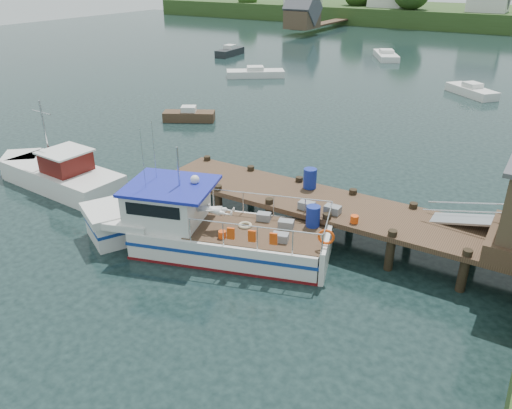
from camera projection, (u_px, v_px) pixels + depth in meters
The scene contains 9 objects.
ground_plane at pixel (294, 224), 21.23m from camera, with size 160.00×160.00×0.00m, color black.
dock at pixel (464, 213), 17.19m from camera, with size 16.60×3.00×4.78m.
lobster_boat at pixel (199, 228), 19.05m from camera, with size 10.01×5.38×4.88m.
work_boat at pixel (58, 173), 24.62m from camera, with size 8.08×2.87×4.24m.
moored_rowboat at pixel (189, 115), 35.04m from camera, with size 3.70×2.80×1.04m.
moored_a at pixel (255, 73), 48.61m from camera, with size 5.60×4.78×1.02m.
moored_b at pixel (471, 91), 41.80m from camera, with size 4.74×4.38×1.07m.
moored_d at pixel (386, 55), 58.01m from camera, with size 4.73×6.38×1.04m.
moored_e at pixel (230, 52), 59.89m from camera, with size 1.85×4.62×1.25m.
Camera 1 is at (8.42, -16.82, 10.01)m, focal length 35.00 mm.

